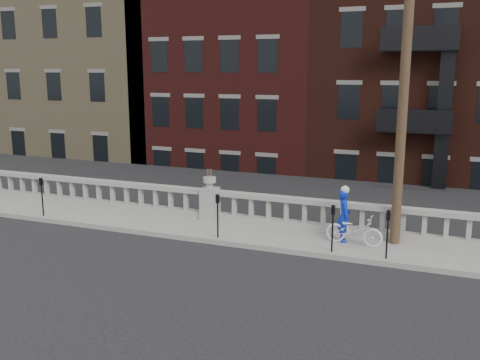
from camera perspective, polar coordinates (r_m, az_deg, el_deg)
The scene contains 12 objects.
ground at distance 15.26m, azimuth -9.48°, elevation -8.47°, with size 120.00×120.00×0.00m, color black.
sidewalk at distance 17.73m, azimuth -4.50°, elevation -5.17°, with size 32.00×2.20×0.15m, color gray.
balustrade at distance 18.40m, azimuth -3.23°, elevation -2.69°, with size 28.00×0.34×1.03m.
planter_pedestal at distance 18.36m, azimuth -3.24°, elevation -2.11°, with size 0.55×0.55×1.76m.
lower_level at distance 36.03m, azimuth 10.47°, elevation 7.50°, with size 80.00×44.00×20.80m.
utility_pole at distance 15.87m, azimuth 17.20°, elevation 11.26°, with size 1.60×0.28×10.00m.
parking_meter_b at distance 19.92m, azimuth -20.38°, elevation -1.25°, with size 0.10×0.09×1.36m.
parking_meter_c at distance 16.29m, azimuth -2.40°, elevation -3.32°, with size 0.10×0.09×1.36m.
parking_meter_d at distance 15.26m, azimuth 9.86°, elevation -4.55°, with size 0.10×0.09×1.36m.
parking_meter_e at distance 15.05m, azimuth 15.48°, elevation -5.05°, with size 0.10×0.09×1.36m.
bicycle at distance 16.12m, azimuth 12.08°, elevation -5.23°, with size 0.59×1.69×0.89m, color white.
cyclist at distance 16.27m, azimuth 11.02°, elevation -3.73°, with size 0.58×0.38×1.60m, color #0D29CE.
Camera 1 is at (7.49, -12.21, 5.27)m, focal length 40.00 mm.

